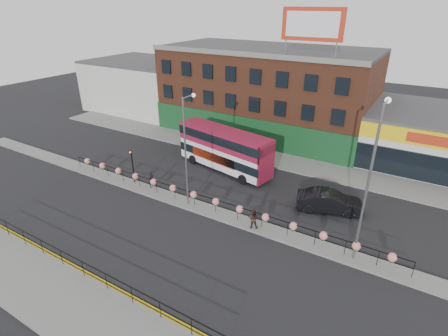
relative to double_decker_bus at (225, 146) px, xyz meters
The scene contains 19 objects.
ground 8.06m from the double_decker_bus, 71.12° to the right, with size 120.00×120.00×0.00m, color black.
south_pavement 19.55m from the double_decker_bus, 82.67° to the right, with size 60.00×4.00×0.15m, color slate.
north_pavement 5.91m from the double_decker_bus, 62.56° to the left, with size 60.00×4.00×0.15m, color slate.
median 8.03m from the double_decker_bus, 71.12° to the right, with size 60.00×1.60×0.15m, color slate.
yellow_line_inner 17.30m from the double_decker_bus, 81.69° to the right, with size 60.00×0.10×0.01m, color gold.
yellow_line_outer 17.48m from the double_decker_bus, 81.77° to the right, with size 60.00×0.10×0.01m, color gold.
brick_building 13.07m from the double_decker_bus, 96.84° to the left, with size 25.00×12.21×10.30m.
supermarket 22.40m from the double_decker_bus, 34.44° to the left, with size 15.00×12.25×5.30m.
warehouse_west 25.27m from the double_decker_bus, 149.62° to the left, with size 15.50×12.00×7.30m.
billboard 14.08m from the double_decker_bus, 57.31° to the left, with size 6.00×0.29×4.40m.
median_railing 7.79m from the double_decker_bus, 71.12° to the right, with size 30.04×0.56×1.23m.
south_railing 17.41m from the double_decker_bus, 88.43° to the right, with size 20.04×0.05×1.12m.
double_decker_bus is the anchor object (origin of this frame).
car 11.37m from the double_decker_bus, 11.44° to the right, with size 5.40×3.26×1.68m, color black.
pedestrian_a 7.76m from the double_decker_bus, 118.27° to the right, with size 0.48×0.64×1.59m, color black.
pedestrian_b 10.42m from the double_decker_bus, 47.55° to the right, with size 0.95×0.87×1.60m, color #31221D.
lamp_column_west 7.68m from the double_decker_bus, 82.98° to the right, with size 0.32×1.55×8.84m.
lamp_column_east 16.12m from the double_decker_bus, 26.45° to the right, with size 0.37×1.79×10.20m.
traffic_light_median 8.79m from the double_decker_bus, 128.93° to the right, with size 0.15×0.28×3.65m.
Camera 1 is at (13.61, -19.65, 15.16)m, focal length 28.00 mm.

